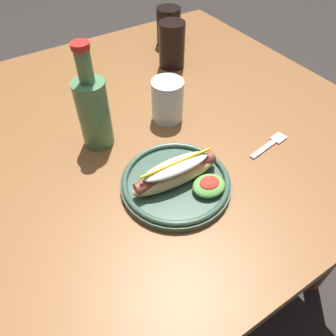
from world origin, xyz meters
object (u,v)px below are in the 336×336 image
at_px(soda_cup, 169,26).
at_px(glass_bottle, 93,110).
at_px(hot_dog_plate, 177,180).
at_px(extra_cup, 172,45).
at_px(fork, 271,144).
at_px(water_cup, 167,101).

xyz_separation_m(soda_cup, glass_bottle, (-0.42, -0.34, 0.03)).
relative_size(hot_dog_plate, glass_bottle, 0.94).
bearing_deg(extra_cup, fork, -90.60).
bearing_deg(soda_cup, water_cup, -123.04).
bearing_deg(hot_dog_plate, glass_bottle, 109.72).
xyz_separation_m(hot_dog_plate, water_cup, (0.11, 0.21, 0.03)).
height_order(fork, glass_bottle, glass_bottle).
height_order(water_cup, glass_bottle, glass_bottle).
bearing_deg(soda_cup, hot_dog_plate, -121.06).
relative_size(soda_cup, glass_bottle, 0.48).
height_order(hot_dog_plate, water_cup, water_cup).
xyz_separation_m(hot_dog_plate, fork, (0.26, -0.01, -0.02)).
xyz_separation_m(fork, water_cup, (-0.15, 0.22, 0.05)).
relative_size(water_cup, extra_cup, 0.79).
xyz_separation_m(water_cup, glass_bottle, (-0.19, 0.01, 0.04)).
bearing_deg(fork, hot_dog_plate, 169.12).
bearing_deg(extra_cup, hot_dog_plate, -121.75).
relative_size(hot_dog_plate, fork, 1.91).
relative_size(fork, extra_cup, 0.90).
xyz_separation_m(fork, extra_cup, (0.00, 0.44, 0.07)).
bearing_deg(extra_cup, soda_cup, 61.25).
distance_m(soda_cup, glass_bottle, 0.54).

